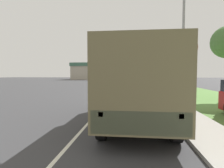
# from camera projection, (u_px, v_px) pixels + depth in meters

# --- Properties ---
(ground_plane) EXTENTS (180.00, 180.00, 0.00)m
(ground_plane) POSITION_uv_depth(u_px,v_px,m) (123.00, 84.00, 37.67)
(ground_plane) COLOR #38383A
(lane_centre_stripe) EXTENTS (0.12, 120.00, 0.00)m
(lane_centre_stripe) POSITION_uv_depth(u_px,v_px,m) (123.00, 84.00, 37.67)
(lane_centre_stripe) COLOR silver
(lane_centre_stripe) RESTS_ON ground
(sidewalk_right) EXTENTS (1.80, 120.00, 0.12)m
(sidewalk_right) POSITION_uv_depth(u_px,v_px,m) (144.00, 84.00, 37.18)
(sidewalk_right) COLOR #9E9B93
(sidewalk_right) RESTS_ON ground
(grass_strip_right) EXTENTS (7.00, 120.00, 0.02)m
(grass_strip_right) POSITION_uv_depth(u_px,v_px,m) (165.00, 84.00, 36.70)
(grass_strip_right) COLOR #56843D
(grass_strip_right) RESTS_ON ground
(military_truck) EXTENTS (2.59, 7.15, 3.16)m
(military_truck) POSITION_uv_depth(u_px,v_px,m) (136.00, 82.00, 7.62)
(military_truck) COLOR #474C38
(military_truck) RESTS_ON ground
(car_nearest_ahead) EXTENTS (1.74, 4.42, 1.53)m
(car_nearest_ahead) POSITION_uv_depth(u_px,v_px,m) (133.00, 88.00, 17.71)
(car_nearest_ahead) COLOR silver
(car_nearest_ahead) RESTS_ON ground
(car_second_ahead) EXTENTS (1.82, 4.00, 1.70)m
(car_second_ahead) POSITION_uv_depth(u_px,v_px,m) (107.00, 83.00, 27.95)
(car_second_ahead) COLOR black
(car_second_ahead) RESTS_ON ground
(car_third_ahead) EXTENTS (1.82, 4.49, 1.37)m
(car_third_ahead) POSITION_uv_depth(u_px,v_px,m) (131.00, 82.00, 35.22)
(car_third_ahead) COLOR navy
(car_third_ahead) RESTS_ON ground
(car_fourth_ahead) EXTENTS (1.81, 4.48, 1.42)m
(car_fourth_ahead) POSITION_uv_depth(u_px,v_px,m) (117.00, 80.00, 47.76)
(car_fourth_ahead) COLOR silver
(car_fourth_ahead) RESTS_ON ground
(car_farthest_ahead) EXTENTS (1.79, 4.64, 1.38)m
(car_farthest_ahead) POSITION_uv_depth(u_px,v_px,m) (120.00, 79.00, 63.62)
(car_farthest_ahead) COLOR tan
(car_farthest_ahead) RESTS_ON ground
(lamp_post) EXTENTS (1.69, 0.24, 7.75)m
(lamp_post) POSITION_uv_depth(u_px,v_px,m) (180.00, 29.00, 9.84)
(lamp_post) COLOR gray
(lamp_post) RESTS_ON sidewalk_right
(tree_far_right) EXTENTS (3.34, 3.34, 7.94)m
(tree_far_right) POSITION_uv_depth(u_px,v_px,m) (186.00, 48.00, 26.96)
(tree_far_right) COLOR brown
(tree_far_right) RESTS_ON grass_strip_right
(building_distant) EXTENTS (13.50, 14.56, 6.88)m
(building_distant) POSITION_uv_depth(u_px,v_px,m) (90.00, 71.00, 75.97)
(building_distant) COLOR #B2A893
(building_distant) RESTS_ON ground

